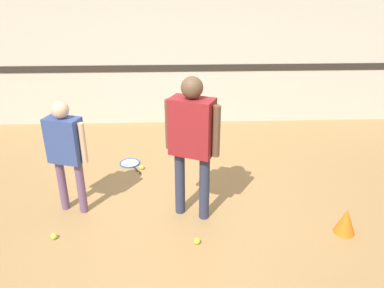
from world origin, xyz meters
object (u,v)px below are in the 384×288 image
object	(u,v)px
person_student_left	(66,146)
racket_spare_on_floor	(130,163)
tennis_ball_stray_left	(54,236)
training_cone	(346,221)
tennis_ball_by_spare_racket	(142,167)
tennis_ball_near_instructor	(197,241)
person_instructor	(192,134)

from	to	relation	value
person_student_left	racket_spare_on_floor	bearing A→B (deg)	83.31
tennis_ball_stray_left	training_cone	distance (m)	3.09
tennis_ball_by_spare_racket	training_cone	size ratio (longest dim) A/B	0.23
racket_spare_on_floor	tennis_ball_near_instructor	bearing A→B (deg)	-3.84
tennis_ball_by_spare_racket	training_cone	xyz separation A→B (m)	(2.29, -1.54, 0.11)
person_student_left	training_cone	distance (m)	3.12
tennis_ball_by_spare_racket	racket_spare_on_floor	bearing A→B (deg)	137.96
person_instructor	training_cone	bearing A→B (deg)	10.61
tennis_ball_near_instructor	training_cone	distance (m)	1.60
tennis_ball_stray_left	racket_spare_on_floor	bearing A→B (deg)	70.01
tennis_ball_near_instructor	tennis_ball_by_spare_racket	world-z (taller)	same
person_student_left	tennis_ball_by_spare_racket	xyz separation A→B (m)	(0.71, 0.98, -0.79)
tennis_ball_near_instructor	tennis_ball_by_spare_racket	bearing A→B (deg)	112.90
tennis_ball_stray_left	person_student_left	bearing A→B (deg)	80.56
tennis_ball_near_instructor	training_cone	world-z (taller)	training_cone
person_student_left	tennis_ball_near_instructor	size ratio (longest dim) A/B	20.27
person_student_left	tennis_ball_by_spare_racket	world-z (taller)	person_student_left
racket_spare_on_floor	person_student_left	bearing A→B (deg)	-54.22
person_student_left	tennis_ball_by_spare_racket	distance (m)	1.45
tennis_ball_near_instructor	tennis_ball_stray_left	distance (m)	1.50
racket_spare_on_floor	tennis_ball_near_instructor	world-z (taller)	tennis_ball_near_instructor
tennis_ball_stray_left	training_cone	size ratio (longest dim) A/B	0.23
tennis_ball_by_spare_racket	tennis_ball_stray_left	world-z (taller)	same
person_student_left	tennis_ball_near_instructor	distance (m)	1.75
tennis_ball_near_instructor	tennis_ball_stray_left	size ratio (longest dim) A/B	1.00
tennis_ball_by_spare_racket	person_student_left	bearing A→B (deg)	-125.73
tennis_ball_near_instructor	tennis_ball_by_spare_racket	distance (m)	1.80
racket_spare_on_floor	training_cone	size ratio (longest dim) A/B	1.82
person_instructor	person_student_left	world-z (taller)	person_instructor
person_student_left	tennis_ball_stray_left	world-z (taller)	person_student_left
racket_spare_on_floor	training_cone	world-z (taller)	training_cone
training_cone	tennis_ball_stray_left	bearing A→B (deg)	179.72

